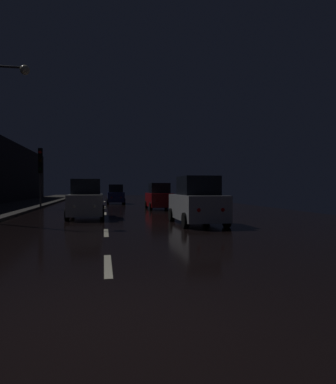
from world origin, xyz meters
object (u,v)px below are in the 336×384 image
(streetlamp_overhead, at_px, (3,118))
(car_parked_right_near, at_px, (197,202))
(car_approaching_headlights, at_px, (86,200))
(car_distant_taillights, at_px, (116,195))
(car_parked_right_far, at_px, (159,197))
(traffic_light_far_left, at_px, (40,165))

(streetlamp_overhead, xyz_separation_m, car_parked_right_near, (8.55, -1.88, -3.80))
(car_approaching_headlights, distance_m, car_distant_taillights, 15.95)
(car_parked_right_far, relative_size, car_parked_right_near, 0.92)
(streetlamp_overhead, xyz_separation_m, car_parked_right_far, (8.55, 8.97, -3.88))
(streetlamp_overhead, distance_m, car_parked_right_near, 9.55)
(car_approaching_headlights, distance_m, car_parked_right_far, 8.45)
(car_parked_right_far, xyz_separation_m, car_parked_right_near, (0.00, -10.85, 0.08))
(car_parked_right_near, xyz_separation_m, car_distant_taillights, (-2.92, 19.86, -0.10))
(car_parked_right_far, bearing_deg, traffic_light_far_left, 77.67)
(streetlamp_overhead, xyz_separation_m, car_approaching_headlights, (3.55, 2.16, -3.83))
(streetlamp_overhead, height_order, car_parked_right_far, streetlamp_overhead)
(streetlamp_overhead, bearing_deg, car_distant_taillights, 72.61)
(traffic_light_far_left, relative_size, streetlamp_overhead, 0.64)
(car_parked_right_far, bearing_deg, car_distant_taillights, 17.96)
(car_approaching_headlights, relative_size, car_parked_right_near, 0.97)
(streetlamp_overhead, height_order, car_distant_taillights, streetlamp_overhead)
(car_parked_right_far, height_order, car_parked_right_near, car_parked_right_near)
(car_approaching_headlights, xyz_separation_m, car_distant_taillights, (2.08, 15.82, -0.07))
(traffic_light_far_left, xyz_separation_m, car_parked_right_near, (8.81, -12.77, -2.35))
(car_distant_taillights, bearing_deg, traffic_light_far_left, 140.27)
(streetlamp_overhead, height_order, car_approaching_headlights, streetlamp_overhead)
(car_approaching_headlights, height_order, car_parked_right_far, car_approaching_headlights)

